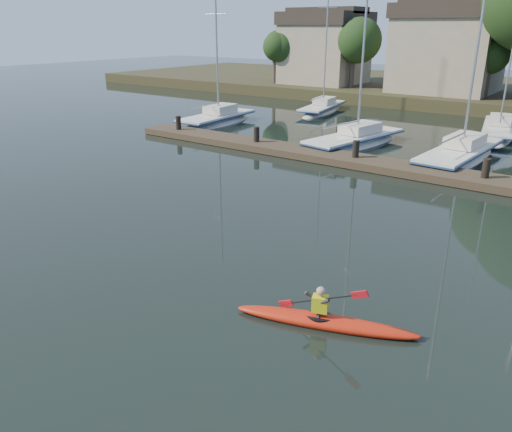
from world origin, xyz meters
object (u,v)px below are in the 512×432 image
Objects in this scene: dock at (415,170)px; sailboat_5 at (322,114)px; sailboat_2 at (458,164)px; sailboat_1 at (354,149)px; sailboat_0 at (217,127)px; sailboat_6 at (497,136)px; kayak at (324,319)px.

sailboat_5 is at bearing 132.44° from dock.
sailboat_1 is at bearing -175.72° from sailboat_2.
sailboat_0 is (-15.65, 4.43, -0.41)m from dock.
sailboat_0 is at bearing -120.38° from sailboat_5.
sailboat_5 is at bearing 138.09° from sailboat_1.
sailboat_1 is 0.98× the size of sailboat_6.
sailboat_5 is (-13.17, 9.46, 0.02)m from sailboat_2.
sailboat_2 is at bearing -101.24° from sailboat_6.
kayak reaches higher than dock.
dock is 12.30m from sailboat_6.
kayak is at bearing -80.46° from sailboat_2.
sailboat_2 is (5.83, 0.04, 0.00)m from sailboat_1.
sailboat_0 is 9.58m from sailboat_5.
sailboat_1 reaches higher than sailboat_5.
sailboat_1 reaches higher than kayak.
sailboat_2 is at bearing 76.60° from kayak.
sailboat_6 is at bearing 21.51° from sailboat_0.
sailboat_0 is at bearing 164.20° from dock.
sailboat_2 is 1.14× the size of sailboat_5.
sailboat_2 is (16.58, -0.51, 0.02)m from sailboat_0.
sailboat_6 reaches higher than sailboat_0.
sailboat_5 is (-7.35, 9.50, 0.03)m from sailboat_1.
kayak is 25.55m from sailboat_0.
kayak is at bearing -70.49° from sailboat_5.
dock is at bearing -19.34° from sailboat_0.
sailboat_6 is (16.72, 7.81, 0.04)m from sailboat_0.
kayak is 17.42m from sailboat_2.
sailboat_0 is 18.46m from sailboat_6.
dock is at bearing -99.50° from sailboat_2.
sailboat_2 reaches higher than sailboat_1.
sailboat_0 is 0.89× the size of sailboat_1.
sailboat_6 is (1.07, 12.24, -0.37)m from dock.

